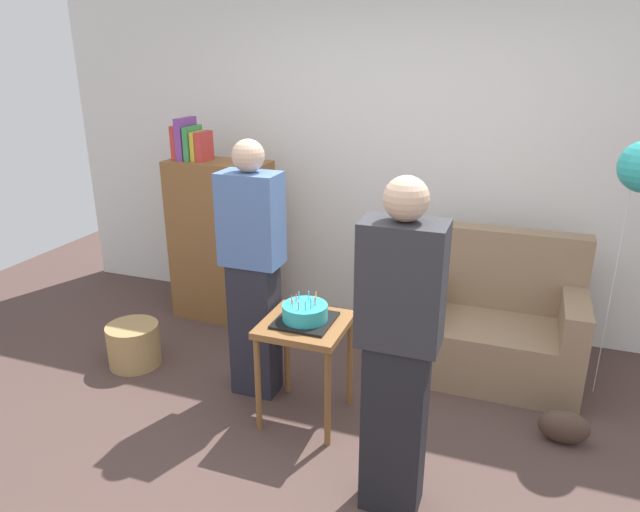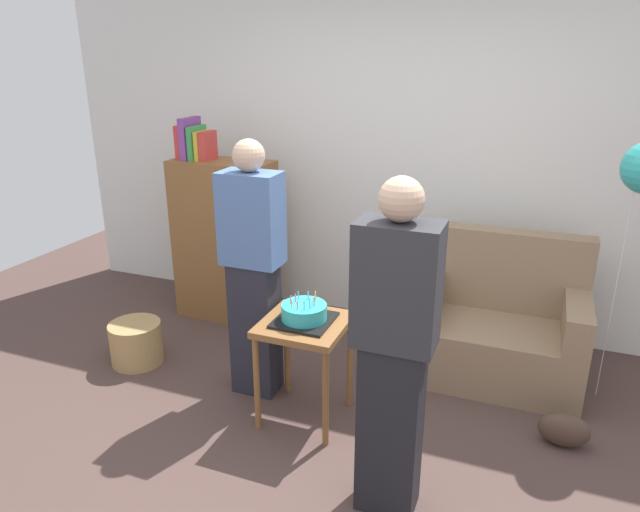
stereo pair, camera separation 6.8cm
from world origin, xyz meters
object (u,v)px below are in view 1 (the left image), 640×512
Objects in this scene: person_blowing_candles at (253,271)px; wicker_basket at (134,345)px; couch at (495,325)px; bookshelf at (221,239)px; birthday_cake at (305,314)px; person_holding_cake at (398,353)px; handbag at (564,427)px; side_table at (305,337)px.

wicker_basket is at bearing -177.35° from person_blowing_candles.
bookshelf reaches higher than couch.
couch is at bearing 42.91° from birthday_cake.
handbag is (0.81, 0.79, -0.73)m from person_holding_cake.
person_holding_cake is at bearing -30.54° from person_blowing_candles.
side_table is at bearing -6.70° from wicker_basket.
birthday_cake is (-0.00, -0.00, 0.15)m from side_table.
person_holding_cake reaches higher than side_table.
wicker_basket is at bearing 173.30° from side_table.
bookshelf is 1.19m from person_blowing_candles.
wicker_basket reaches higher than handbag.
person_blowing_candles is (0.74, -0.92, 0.16)m from bookshelf.
handbag is at bearing -17.33° from bookshelf.
person_holding_cake is (1.80, -1.60, 0.16)m from bookshelf.
side_table is at bearing -30.07° from person_holding_cake.
couch is 1.42m from birthday_cake.
side_table is 1.42m from wicker_basket.
person_holding_cake is 1.34m from handbag.
birthday_cake is at bearing -90.97° from side_table.
person_holding_cake is (1.05, -0.68, 0.00)m from person_blowing_candles.
wicker_basket is (-1.36, 0.16, -0.39)m from side_table.
birthday_cake is (1.15, -1.08, 0.01)m from bookshelf.
bookshelf is at bearing 77.02° from wicker_basket.
bookshelf is 0.99× the size of person_blowing_candles.
bookshelf is 0.99× the size of person_holding_cake.
couch is at bearing 123.52° from handbag.
person_blowing_candles reaches higher than wicker_basket.
bookshelf is at bearing 162.67° from handbag.
side_table is (-1.01, -0.94, 0.20)m from couch.
wicker_basket is at bearing -177.77° from handbag.
handbag is (0.44, -0.67, -0.24)m from couch.
side_table is at bearing 89.03° from birthday_cake.
handbag is at bearing 5.60° from person_blowing_candles.
bookshelf reaches higher than side_table.
birthday_cake is 0.20× the size of person_holding_cake.
couch is at bearing -95.49° from person_holding_cake.
person_holding_cake is (-0.36, -1.46, 0.49)m from couch.
side_table reaches higher than wicker_basket.
bookshelf is 5.05× the size of birthday_cake.
bookshelf is at bearing -33.22° from person_holding_cake.
side_table is 0.39× the size of person_blowing_candles.
bookshelf is at bearing 136.67° from side_table.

